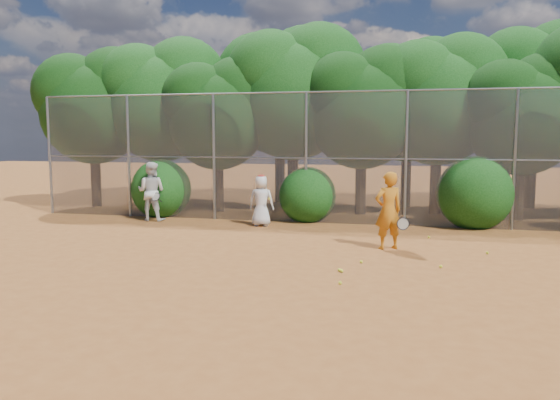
# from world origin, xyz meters

# --- Properties ---
(ground) EXTENTS (80.00, 80.00, 0.00)m
(ground) POSITION_xyz_m (0.00, 0.00, 0.00)
(ground) COLOR brown
(ground) RESTS_ON ground
(fence_back) EXTENTS (20.05, 0.09, 4.03)m
(fence_back) POSITION_xyz_m (-0.12, 6.00, 2.05)
(fence_back) COLOR gray
(fence_back) RESTS_ON ground
(tree_0) EXTENTS (4.38, 3.81, 6.00)m
(tree_0) POSITION_xyz_m (-9.44, 8.04, 3.93)
(tree_0) COLOR black
(tree_0) RESTS_ON ground
(tree_1) EXTENTS (4.64, 4.03, 6.35)m
(tree_1) POSITION_xyz_m (-6.94, 8.54, 4.16)
(tree_1) COLOR black
(tree_1) RESTS_ON ground
(tree_2) EXTENTS (3.99, 3.47, 5.47)m
(tree_2) POSITION_xyz_m (-4.45, 7.83, 3.58)
(tree_2) COLOR black
(tree_2) RESTS_ON ground
(tree_3) EXTENTS (4.89, 4.26, 6.70)m
(tree_3) POSITION_xyz_m (-1.94, 8.84, 4.40)
(tree_3) COLOR black
(tree_3) RESTS_ON ground
(tree_4) EXTENTS (4.19, 3.64, 5.73)m
(tree_4) POSITION_xyz_m (0.55, 8.24, 3.76)
(tree_4) COLOR black
(tree_4) RESTS_ON ground
(tree_5) EXTENTS (4.51, 3.92, 6.17)m
(tree_5) POSITION_xyz_m (3.06, 9.04, 4.05)
(tree_5) COLOR black
(tree_5) RESTS_ON ground
(tree_6) EXTENTS (3.86, 3.36, 5.29)m
(tree_6) POSITION_xyz_m (5.55, 8.03, 3.47)
(tree_6) COLOR black
(tree_6) RESTS_ON ground
(tree_9) EXTENTS (4.83, 4.20, 6.62)m
(tree_9) POSITION_xyz_m (-7.94, 10.84, 4.34)
(tree_9) COLOR black
(tree_9) RESTS_ON ground
(tree_10) EXTENTS (5.15, 4.48, 7.06)m
(tree_10) POSITION_xyz_m (-2.93, 11.05, 4.63)
(tree_10) COLOR black
(tree_10) RESTS_ON ground
(tree_11) EXTENTS (4.64, 4.03, 6.35)m
(tree_11) POSITION_xyz_m (2.06, 10.64, 4.16)
(tree_11) COLOR black
(tree_11) RESTS_ON ground
(tree_12) EXTENTS (5.02, 4.37, 6.88)m
(tree_12) POSITION_xyz_m (6.56, 11.24, 4.51)
(tree_12) COLOR black
(tree_12) RESTS_ON ground
(bush_0) EXTENTS (2.00, 2.00, 2.00)m
(bush_0) POSITION_xyz_m (-6.00, 6.30, 1.00)
(bush_0) COLOR #104210
(bush_0) RESTS_ON ground
(bush_1) EXTENTS (1.80, 1.80, 1.80)m
(bush_1) POSITION_xyz_m (-1.00, 6.30, 0.90)
(bush_1) COLOR #104210
(bush_1) RESTS_ON ground
(bush_2) EXTENTS (2.20, 2.20, 2.20)m
(bush_2) POSITION_xyz_m (4.00, 6.30, 1.10)
(bush_2) COLOR #104210
(bush_2) RESTS_ON ground
(player_yellow) EXTENTS (0.90, 0.70, 1.85)m
(player_yellow) POSITION_xyz_m (1.64, 2.47, 0.92)
(player_yellow) COLOR #C47117
(player_yellow) RESTS_ON ground
(player_teen) EXTENTS (0.76, 0.51, 1.54)m
(player_teen) POSITION_xyz_m (-2.17, 5.02, 0.77)
(player_teen) COLOR silver
(player_teen) RESTS_ON ground
(player_white) EXTENTS (0.93, 0.78, 1.86)m
(player_white) POSITION_xyz_m (-5.83, 5.23, 0.93)
(player_white) COLOR silver
(player_white) RESTS_ON ground
(ball_0) EXTENTS (0.07, 0.07, 0.07)m
(ball_0) POSITION_xyz_m (1.16, 0.83, 0.03)
(ball_0) COLOR yellow
(ball_0) RESTS_ON ground
(ball_1) EXTENTS (0.07, 0.07, 0.07)m
(ball_1) POSITION_xyz_m (3.88, 2.39, 0.03)
(ball_1) COLOR yellow
(ball_1) RESTS_ON ground
(ball_2) EXTENTS (0.07, 0.07, 0.07)m
(ball_2) POSITION_xyz_m (0.93, -0.93, 0.03)
(ball_2) COLOR yellow
(ball_2) RESTS_ON ground
(ball_3) EXTENTS (0.07, 0.07, 0.07)m
(ball_3) POSITION_xyz_m (2.77, 0.78, 0.03)
(ball_3) COLOR yellow
(ball_3) RESTS_ON ground
(ball_4) EXTENTS (0.07, 0.07, 0.07)m
(ball_4) POSITION_xyz_m (0.79, 0.02, 0.03)
(ball_4) COLOR yellow
(ball_4) RESTS_ON ground
(ball_5) EXTENTS (0.07, 0.07, 0.07)m
(ball_5) POSITION_xyz_m (2.65, 4.09, 0.03)
(ball_5) COLOR yellow
(ball_5) RESTS_ON ground
(ball_6) EXTENTS (0.07, 0.07, 0.07)m
(ball_6) POSITION_xyz_m (0.85, -0.04, 0.03)
(ball_6) COLOR yellow
(ball_6) RESTS_ON ground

